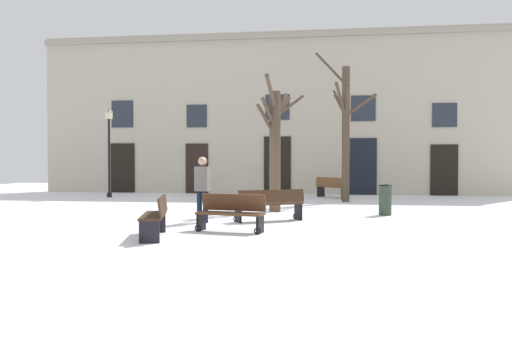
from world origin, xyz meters
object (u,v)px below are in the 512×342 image
object	(u,v)px
person_by_shop_door	(202,186)
bench_near_lamp	(156,216)
tree_near_facade	(345,128)
litter_bin	(385,200)
streetlamp	(109,143)
bench_by_litter_bin	(270,204)
bench_back_to_back_left	(231,213)
bench_near_center_tree	(332,187)
tree_center	(275,144)

from	to	relation	value
person_by_shop_door	bench_near_lamp	bearing A→B (deg)	-85.57
tree_near_facade	litter_bin	world-z (taller)	tree_near_facade
streetlamp	bench_by_litter_bin	size ratio (longest dim) A/B	2.05
bench_back_to_back_left	streetlamp	bearing A→B (deg)	137.42
tree_near_facade	bench_near_center_tree	world-z (taller)	tree_near_facade
litter_bin	bench_back_to_back_left	bearing A→B (deg)	-134.53
bench_near_lamp	streetlamp	bearing A→B (deg)	-165.05
person_by_shop_door	bench_near_center_tree	bearing A→B (deg)	82.05
tree_center	litter_bin	size ratio (longest dim) A/B	4.59
bench_near_lamp	bench_by_litter_bin	bearing A→B (deg)	132.70
bench_back_to_back_left	bench_by_litter_bin	world-z (taller)	bench_back_to_back_left
streetlamp	bench_near_center_tree	size ratio (longest dim) A/B	2.41
streetlamp	person_by_shop_door	world-z (taller)	streetlamp
litter_bin	bench_near_center_tree	distance (m)	6.90
tree_center	person_by_shop_door	bearing A→B (deg)	-117.32
bench_back_to_back_left	bench_by_litter_bin	xyz separation A→B (m)	(0.68, 2.07, 0.03)
tree_center	bench_back_to_back_left	distance (m)	5.05
bench_back_to_back_left	bench_by_litter_bin	size ratio (longest dim) A/B	0.88
litter_bin	tree_center	bearing A→B (deg)	168.85
tree_center	bench_near_center_tree	xyz separation A→B (m)	(1.86, 6.06, -1.72)
tree_near_facade	bench_back_to_back_left	bearing A→B (deg)	-108.77
tree_near_facade	bench_near_lamp	world-z (taller)	tree_near_facade
streetlamp	tree_near_facade	bearing A→B (deg)	-5.85
litter_bin	person_by_shop_door	xyz separation A→B (m)	(-5.03, -2.49, 0.52)
bench_near_center_tree	person_by_shop_door	world-z (taller)	person_by_shop_door
litter_bin	bench_by_litter_bin	world-z (taller)	litter_bin
tree_center	person_by_shop_door	xyz separation A→B (m)	(-1.63, -3.16, -1.21)
litter_bin	person_by_shop_door	distance (m)	5.63
bench_by_litter_bin	bench_near_lamp	world-z (taller)	bench_near_lamp
streetlamp	bench_by_litter_bin	bearing A→B (deg)	-43.85
tree_near_facade	streetlamp	bearing A→B (deg)	174.15
litter_bin	bench_near_lamp	size ratio (longest dim) A/B	0.54
tree_center	bench_near_lamp	bearing A→B (deg)	-109.22
bench_near_lamp	tree_center	bearing A→B (deg)	147.42
bench_back_to_back_left	person_by_shop_door	size ratio (longest dim) A/B	0.95
tree_center	bench_by_litter_bin	distance (m)	3.15
litter_bin	bench_near_center_tree	size ratio (longest dim) A/B	0.57
tree_near_facade	person_by_shop_door	xyz separation A→B (m)	(-4.01, -7.13, -1.93)
bench_by_litter_bin	bench_near_center_tree	distance (m)	8.86
bench_by_litter_bin	person_by_shop_door	world-z (taller)	person_by_shop_door
bench_by_litter_bin	litter_bin	bearing A→B (deg)	-177.84
bench_near_lamp	person_by_shop_door	world-z (taller)	person_by_shop_door
streetlamp	bench_back_to_back_left	size ratio (longest dim) A/B	2.32
litter_bin	person_by_shop_door	bearing A→B (deg)	-153.65
bench_back_to_back_left	bench_near_center_tree	world-z (taller)	bench_near_center_tree
litter_bin	bench_by_litter_bin	bearing A→B (deg)	-149.15
streetlamp	bench_near_center_tree	bearing A→B (deg)	6.14
bench_near_center_tree	person_by_shop_door	xyz separation A→B (m)	(-3.50, -9.22, 0.51)
tree_center	bench_back_to_back_left	world-z (taller)	tree_center
tree_near_facade	bench_by_litter_bin	distance (m)	7.39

